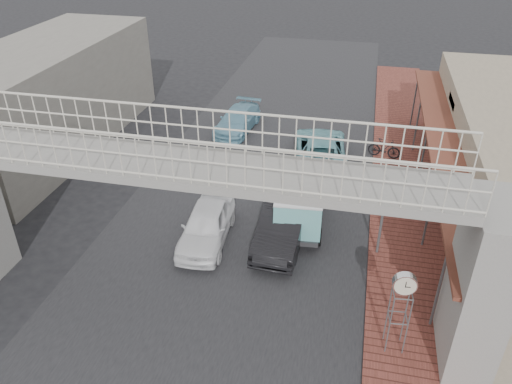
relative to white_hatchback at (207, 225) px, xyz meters
The scene contains 14 objects.
ground 1.17m from the white_hatchback, 18.72° to the left, with size 120.00×120.00×0.00m, color black.
road_strip 1.17m from the white_hatchback, 18.72° to the left, with size 10.00×60.00×0.01m, color black.
sidewalk 8.13m from the white_hatchback, 24.07° to the left, with size 3.00×40.00×0.10m, color brown.
footbridge 4.55m from the white_hatchback, 76.33° to the right, with size 16.40×2.40×6.34m.
building_far_left 12.05m from the white_hatchback, 148.03° to the left, with size 5.00×14.00×5.00m, color gray.
white_hatchback is the anchor object (origin of this frame).
dark_sedan 2.82m from the white_hatchback, 12.58° to the left, with size 1.54×4.42×1.46m, color black.
angkot_curb 7.87m from the white_hatchback, 64.43° to the left, with size 2.41×5.23×1.45m, color #69ADB6.
angkot_far 10.07m from the white_hatchback, 97.92° to the left, with size 1.68×4.13×1.20m, color #699FB6.
angkot_van 3.69m from the white_hatchback, 29.46° to the left, with size 2.05×3.97×1.89m.
motorcycle_near 7.40m from the white_hatchback, 29.41° to the left, with size 0.64×1.85×0.97m, color black.
motorcycle_far 10.38m from the white_hatchback, 52.17° to the left, with size 0.44×1.56×0.94m, color black.
street_clock 7.86m from the white_hatchback, 29.61° to the right, with size 0.66×0.56×2.64m.
arrow_sign 7.12m from the white_hatchback, ahead, with size 1.74×1.18×2.89m.
Camera 1 is at (4.16, -14.59, 11.16)m, focal length 35.00 mm.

